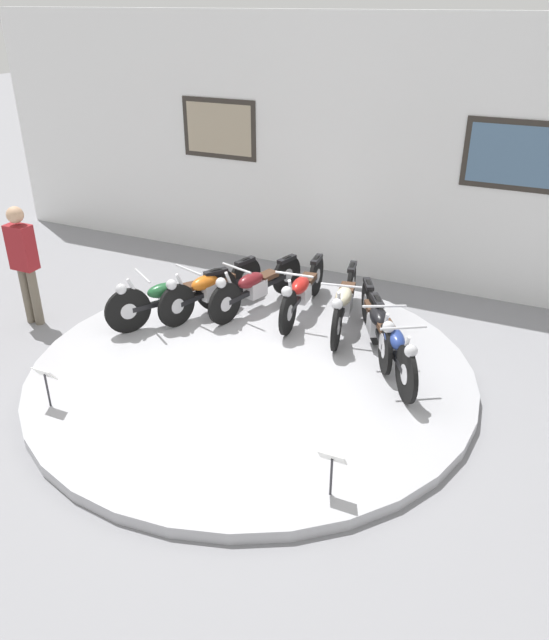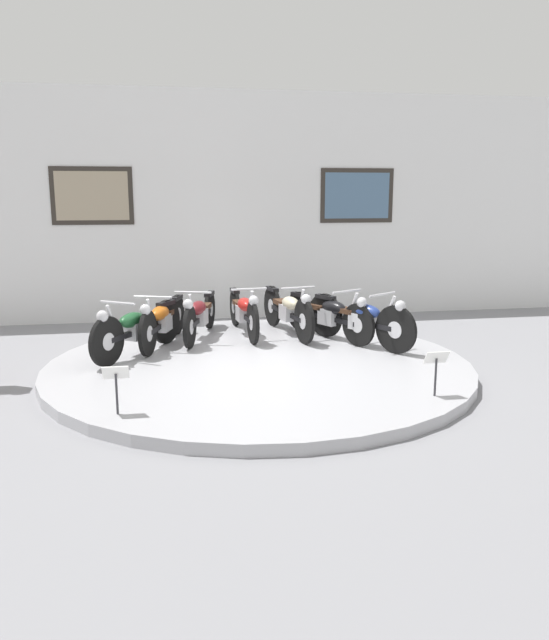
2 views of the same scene
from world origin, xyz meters
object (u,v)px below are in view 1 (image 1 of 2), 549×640
Objects in this scene: motorcycle_green at (171,296)px; visitor_standing at (24,259)px; motorcycle_maroon at (255,285)px; motorcycle_blue at (391,342)px; motorcycle_black at (376,321)px; info_placard_front_left at (45,379)px; info_placard_front_centre at (332,464)px; motorcycle_red at (302,290)px; motorcycle_cream at (344,301)px; motorcycle_orange at (210,287)px.

motorcycle_green is 2.12m from visitor_standing.
motorcycle_maroon is 2.43m from motorcycle_blue.
motorcycle_black is 4.11m from info_placard_front_left.
visitor_standing reaches higher than motorcycle_maroon.
info_placard_front_centre is at bearing -53.57° from motorcycle_maroon.
motorcycle_cream is (0.68, -0.12, 0.02)m from motorcycle_red.
motorcycle_cream reaches higher than motorcycle_black.
motorcycle_cream is 3.38m from info_placard_front_centre.
motorcycle_cream is at bearing 20.81° from motorcycle_green.
motorcycle_orange is 4.11m from info_placard_front_centre.
motorcycle_black is (2.84, 0.51, -0.01)m from motorcycle_green.
motorcycle_blue is at bearing -10.20° from motorcycle_orange.
motorcycle_maroon is 0.70m from motorcycle_red.
motorcycle_green is 0.61m from motorcycle_orange.
motorcycle_green is 3.17m from motorcycle_blue.
info_placard_front_left is (-2.94, -2.87, -0.01)m from motorcycle_black.
info_placard_front_centre is (3.28, -2.36, -0.02)m from motorcycle_green.
info_placard_front_left is at bearing -126.36° from motorcycle_cream.
motorcycle_cream is (2.27, 0.86, 0.01)m from motorcycle_green.
info_placard_front_centre is (1.69, -3.35, -0.01)m from motorcycle_red.
visitor_standing is (-3.55, -1.66, 0.49)m from motorcycle_red.
motorcycle_red reaches higher than motorcycle_black.
visitor_standing is at bearing 137.71° from info_placard_front_left.
motorcycle_cream is 1.13× the size of visitor_standing.
motorcycle_green is 3.30× the size of info_placard_front_centre.
motorcycle_orange is 1.34m from motorcycle_red.
info_placard_front_left is 0.29× the size of visitor_standing.
motorcycle_maroon is at bearing -179.90° from motorcycle_cream.
motorcycle_maroon is 1.97m from motorcycle_black.
motorcycle_red is 1.86m from motorcycle_blue.
motorcycle_green is 0.94× the size of motorcycle_black.
motorcycle_black reaches higher than motorcycle_maroon.
info_placard_front_left is at bearing -107.26° from motorcycle_maroon.
motorcycle_green is at bearing -148.23° from motorcycle_red.
motorcycle_maroon is (0.56, 0.35, -0.00)m from motorcycle_orange.
motorcycle_maroon is at bearing 126.43° from info_placard_front_centre.
motorcycle_red is at bearing 63.16° from info_placard_front_left.
visitor_standing is (-4.23, -1.54, 0.47)m from motorcycle_cream.
motorcycle_cream reaches higher than motorcycle_red.
motorcycle_blue is (3.17, 0.00, 0.01)m from motorcycle_green.
motorcycle_blue is at bearing 92.53° from info_placard_front_centre.
info_placard_front_centre is at bearing -63.26° from motorcycle_red.
motorcycle_green is 1.87m from motorcycle_red.
motorcycle_cream is at bearing 148.21° from motorcycle_black.
info_placard_front_centre is at bearing -35.78° from motorcycle_green.
motorcycle_orange is at bearing -179.94° from motorcycle_black.
motorcycle_red is at bearing 20.86° from motorcycle_orange.
motorcycle_maroon reaches higher than info_placard_front_centre.
motorcycle_orange is 2.63m from visitor_standing.
motorcycle_maroon is (0.90, 0.86, -0.01)m from motorcycle_green.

